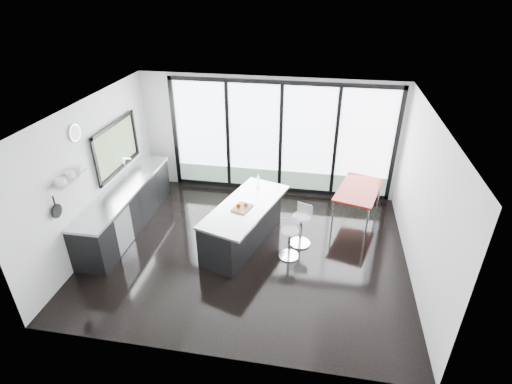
% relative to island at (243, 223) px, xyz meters
% --- Properties ---
extents(floor, '(6.00, 5.00, 0.00)m').
position_rel_island_xyz_m(floor, '(0.16, -0.26, -0.45)').
color(floor, black).
rests_on(floor, ground).
extents(ceiling, '(6.00, 5.00, 0.00)m').
position_rel_island_xyz_m(ceiling, '(0.16, -0.26, 2.35)').
color(ceiling, white).
rests_on(ceiling, wall_back).
extents(wall_back, '(6.00, 0.09, 2.80)m').
position_rel_island_xyz_m(wall_back, '(0.43, 2.21, 0.82)').
color(wall_back, silver).
rests_on(wall_back, ground).
extents(wall_front, '(6.00, 0.00, 2.80)m').
position_rel_island_xyz_m(wall_front, '(0.16, -2.76, 0.95)').
color(wall_front, silver).
rests_on(wall_front, ground).
extents(wall_left, '(0.26, 5.00, 2.80)m').
position_rel_island_xyz_m(wall_left, '(-2.82, 0.02, 1.11)').
color(wall_left, silver).
rests_on(wall_left, ground).
extents(wall_right, '(0.00, 5.00, 2.80)m').
position_rel_island_xyz_m(wall_right, '(3.16, -0.26, 0.95)').
color(wall_right, silver).
rests_on(wall_right, ground).
extents(counter_cabinets, '(0.69, 3.24, 1.36)m').
position_rel_island_xyz_m(counter_cabinets, '(-2.51, 0.14, 0.01)').
color(counter_cabinets, black).
rests_on(counter_cabinets, floor).
extents(island, '(1.50, 2.34, 1.15)m').
position_rel_island_xyz_m(island, '(0.00, 0.00, 0.00)').
color(island, black).
rests_on(island, floor).
extents(bar_stool_near, '(0.48, 0.48, 0.62)m').
position_rel_island_xyz_m(bar_stool_near, '(0.96, -0.31, -0.14)').
color(bar_stool_near, silver).
rests_on(bar_stool_near, floor).
extents(bar_stool_far, '(0.54, 0.54, 0.66)m').
position_rel_island_xyz_m(bar_stool_far, '(1.13, 0.13, -0.12)').
color(bar_stool_far, silver).
rests_on(bar_stool_far, floor).
extents(red_table, '(1.14, 1.56, 0.75)m').
position_rel_island_xyz_m(red_table, '(2.26, 1.27, -0.08)').
color(red_table, maroon).
rests_on(red_table, floor).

